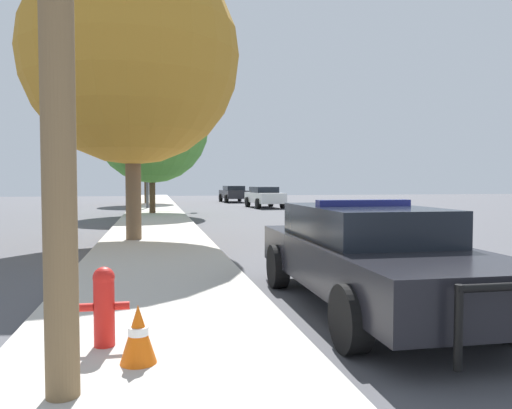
{
  "coord_description": "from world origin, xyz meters",
  "views": [
    {
      "loc": [
        -5.13,
        -6.16,
        1.73
      ],
      "look_at": [
        -1.27,
        12.7,
        0.84
      ],
      "focal_mm": 35.0,
      "sensor_mm": 36.0,
      "label": 1
    }
  ],
  "objects_px": {
    "tree_sidewalk_mid": "(152,126)",
    "car_background_distant": "(233,193)",
    "fire_hydrant": "(104,304)",
    "traffic_light": "(169,152)",
    "car_background_oncoming": "(265,196)",
    "police_car": "(369,253)",
    "tree_sidewalk_far": "(146,140)",
    "traffic_cone": "(138,334)",
    "tree_sidewalk_near": "(132,57)"
  },
  "relations": [
    {
      "from": "tree_sidewalk_mid",
      "to": "car_background_distant",
      "type": "bearing_deg",
      "value": 66.83
    },
    {
      "from": "fire_hydrant",
      "to": "traffic_light",
      "type": "distance_m",
      "value": 26.18
    },
    {
      "from": "traffic_light",
      "to": "tree_sidewalk_mid",
      "type": "distance_m",
      "value": 5.22
    },
    {
      "from": "fire_hydrant",
      "to": "car_background_distant",
      "type": "height_order",
      "value": "car_background_distant"
    },
    {
      "from": "car_background_oncoming",
      "to": "tree_sidewalk_mid",
      "type": "relative_size",
      "value": 0.61
    },
    {
      "from": "police_car",
      "to": "tree_sidewalk_far",
      "type": "height_order",
      "value": "tree_sidewalk_far"
    },
    {
      "from": "traffic_cone",
      "to": "tree_sidewalk_near",
      "type": "bearing_deg",
      "value": 92.42
    },
    {
      "from": "car_background_distant",
      "to": "tree_sidewalk_near",
      "type": "relative_size",
      "value": 0.56
    },
    {
      "from": "fire_hydrant",
      "to": "car_background_distant",
      "type": "distance_m",
      "value": 37.12
    },
    {
      "from": "police_car",
      "to": "traffic_cone",
      "type": "xyz_separation_m",
      "value": [
        -3.01,
        -1.85,
        -0.36
      ]
    },
    {
      "from": "tree_sidewalk_near",
      "to": "tree_sidewalk_far",
      "type": "bearing_deg",
      "value": 90.01
    },
    {
      "from": "tree_sidewalk_mid",
      "to": "tree_sidewalk_near",
      "type": "height_order",
      "value": "tree_sidewalk_near"
    },
    {
      "from": "car_background_oncoming",
      "to": "traffic_cone",
      "type": "distance_m",
      "value": 28.74
    },
    {
      "from": "tree_sidewalk_mid",
      "to": "traffic_cone",
      "type": "xyz_separation_m",
      "value": [
        -0.06,
        -21.5,
        -4.15
      ]
    },
    {
      "from": "traffic_light",
      "to": "car_background_oncoming",
      "type": "bearing_deg",
      "value": 11.54
    },
    {
      "from": "car_background_distant",
      "to": "tree_sidewalk_far",
      "type": "bearing_deg",
      "value": -157.28
    },
    {
      "from": "fire_hydrant",
      "to": "traffic_cone",
      "type": "height_order",
      "value": "fire_hydrant"
    },
    {
      "from": "tree_sidewalk_near",
      "to": "car_background_distant",
      "type": "bearing_deg",
      "value": 75.41
    },
    {
      "from": "fire_hydrant",
      "to": "car_background_distant",
      "type": "relative_size",
      "value": 0.18
    },
    {
      "from": "car_background_distant",
      "to": "tree_sidewalk_near",
      "type": "height_order",
      "value": "tree_sidewalk_near"
    },
    {
      "from": "traffic_cone",
      "to": "fire_hydrant",
      "type": "bearing_deg",
      "value": 122.14
    },
    {
      "from": "tree_sidewalk_mid",
      "to": "tree_sidewalk_far",
      "type": "height_order",
      "value": "tree_sidewalk_mid"
    },
    {
      "from": "police_car",
      "to": "tree_sidewalk_near",
      "type": "relative_size",
      "value": 0.67
    },
    {
      "from": "car_background_distant",
      "to": "traffic_light",
      "type": "bearing_deg",
      "value": -120.6
    },
    {
      "from": "tree_sidewalk_near",
      "to": "traffic_cone",
      "type": "distance_m",
      "value": 10.8
    },
    {
      "from": "tree_sidewalk_near",
      "to": "police_car",
      "type": "bearing_deg",
      "value": -66.45
    },
    {
      "from": "police_car",
      "to": "tree_sidewalk_mid",
      "type": "xyz_separation_m",
      "value": [
        -2.95,
        19.65,
        3.79
      ]
    },
    {
      "from": "traffic_light",
      "to": "tree_sidewalk_mid",
      "type": "relative_size",
      "value": 0.66
    },
    {
      "from": "police_car",
      "to": "traffic_light",
      "type": "distance_m",
      "value": 24.89
    },
    {
      "from": "car_background_distant",
      "to": "tree_sidewalk_mid",
      "type": "bearing_deg",
      "value": -115.6
    },
    {
      "from": "police_car",
      "to": "traffic_cone",
      "type": "bearing_deg",
      "value": 32.36
    },
    {
      "from": "police_car",
      "to": "car_background_distant",
      "type": "bearing_deg",
      "value": -95.23
    },
    {
      "from": "fire_hydrant",
      "to": "tree_sidewalk_mid",
      "type": "bearing_deg",
      "value": 88.9
    },
    {
      "from": "tree_sidewalk_mid",
      "to": "traffic_cone",
      "type": "relative_size",
      "value": 14.04
    },
    {
      "from": "traffic_light",
      "to": "tree_sidewalk_far",
      "type": "distance_m",
      "value": 7.41
    },
    {
      "from": "car_background_oncoming",
      "to": "fire_hydrant",
      "type": "bearing_deg",
      "value": 70.61
    },
    {
      "from": "tree_sidewalk_near",
      "to": "tree_sidewalk_far",
      "type": "relative_size",
      "value": 1.11
    },
    {
      "from": "tree_sidewalk_near",
      "to": "traffic_cone",
      "type": "xyz_separation_m",
      "value": [
        0.41,
        -9.7,
        -4.73
      ]
    },
    {
      "from": "traffic_light",
      "to": "car_background_oncoming",
      "type": "height_order",
      "value": "traffic_light"
    },
    {
      "from": "traffic_cone",
      "to": "tree_sidewalk_far",
      "type": "bearing_deg",
      "value": 90.7
    },
    {
      "from": "fire_hydrant",
      "to": "tree_sidewalk_far",
      "type": "height_order",
      "value": "tree_sidewalk_far"
    },
    {
      "from": "car_background_distant",
      "to": "tree_sidewalk_far",
      "type": "distance_m",
      "value": 8.83
    },
    {
      "from": "tree_sidewalk_mid",
      "to": "traffic_light",
      "type": "bearing_deg",
      "value": 78.51
    },
    {
      "from": "fire_hydrant",
      "to": "traffic_light",
      "type": "relative_size",
      "value": 0.16
    },
    {
      "from": "police_car",
      "to": "tree_sidewalk_far",
      "type": "distance_m",
      "value": 32.24
    },
    {
      "from": "tree_sidewalk_far",
      "to": "traffic_cone",
      "type": "relative_size",
      "value": 13.73
    },
    {
      "from": "tree_sidewalk_near",
      "to": "tree_sidewalk_far",
      "type": "distance_m",
      "value": 23.96
    },
    {
      "from": "tree_sidewalk_near",
      "to": "tree_sidewalk_far",
      "type": "xyz_separation_m",
      "value": [
        -0.0,
        23.95,
        -0.34
      ]
    },
    {
      "from": "fire_hydrant",
      "to": "traffic_light",
      "type": "height_order",
      "value": "traffic_light"
    },
    {
      "from": "police_car",
      "to": "tree_sidewalk_far",
      "type": "bearing_deg",
      "value": -83.1
    }
  ]
}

